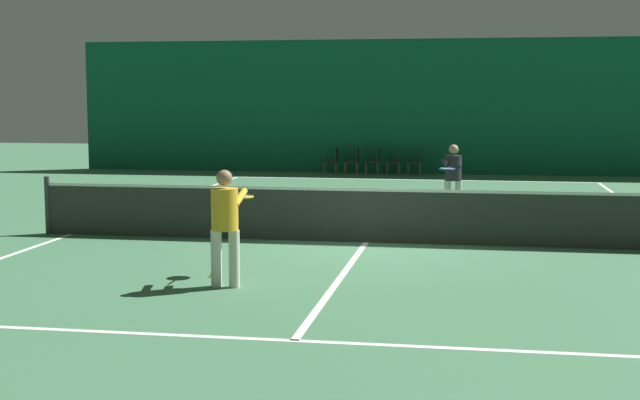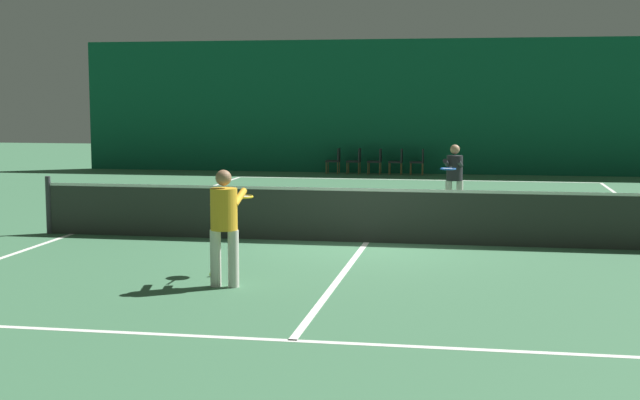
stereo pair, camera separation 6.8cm
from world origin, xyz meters
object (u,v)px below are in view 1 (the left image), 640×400
Objects in this scene: player_near at (226,219)px; player_far at (453,174)px; courtside_chair_1 at (354,159)px; courtside_chair_2 at (375,159)px; courtside_chair_3 at (396,160)px; courtside_chair_0 at (333,159)px; tennis_net at (366,213)px; courtside_chair_4 at (417,160)px; tennis_ball at (212,275)px.

player_near is 1.04× the size of player_far.
player_far is at bearing -20.43° from player_near.
player_near is at bearing -13.32° from player_far.
courtside_chair_1 is 0.69m from courtside_chair_2.
courtside_chair_3 is at bearing 90.00° from courtside_chair_1.
courtside_chair_1 is at bearing 90.00° from courtside_chair_0.
tennis_net is 14.29× the size of courtside_chair_1.
courtside_chair_3 is 1.00× the size of courtside_chair_4.
player_near is at bearing -4.78° from courtside_chair_4.
courtside_chair_4 is at bearing -165.42° from player_far.
courtside_chair_4 is (0.04, 13.65, -0.03)m from tennis_net.
courtside_chair_2 is (1.38, 0.00, 0.00)m from courtside_chair_0.
tennis_net is at bearing 61.70° from tennis_ball.
tennis_net reaches higher than courtside_chair_0.
courtside_chair_1 is at bearing 90.78° from tennis_ball.
courtside_chair_2 is at bearing 90.00° from courtside_chair_1.
player_near reaches higher than courtside_chair_4.
player_near is 23.87× the size of tennis_ball.
courtside_chair_1 is 1.00× the size of courtside_chair_4.
player_near reaches higher than courtside_chair_2.
player_near is 17.61m from courtside_chair_0.
courtside_chair_3 is at bearing 90.00° from courtside_chair_0.
courtside_chair_0 is 1.38m from courtside_chair_2.
courtside_chair_2 reaches higher than tennis_ball.
player_far is at bearing 15.72° from courtside_chair_2.
courtside_chair_1 is (-2.03, 13.65, -0.03)m from tennis_net.
tennis_net reaches higher than courtside_chair_1.
player_far is (2.83, 7.81, -0.03)m from player_near.
player_near is 1.88× the size of courtside_chair_1.
courtside_chair_0 is at bearing 101.27° from tennis_net.
courtside_chair_2 is at bearing 88.46° from tennis_ball.
courtside_chair_3 is at bearing -161.49° from player_far.
courtside_chair_1 is 2.07m from courtside_chair_4.
courtside_chair_4 is at bearing 83.83° from tennis_ball.
courtside_chair_0 is (-2.72, 13.65, -0.03)m from tennis_net.
courtside_chair_3 is at bearing -90.00° from courtside_chair_4.
courtside_chair_4 is at bearing 89.84° from tennis_net.
courtside_chair_0 is at bearing -90.00° from courtside_chair_3.
courtside_chair_1 is at bearing -90.00° from courtside_chair_2.
courtside_chair_0 is 17.02m from tennis_ball.
courtside_chair_1 is at bearing -90.00° from courtside_chair_3.
tennis_ball is (-1.15, -16.99, -0.45)m from courtside_chair_3.
courtside_chair_2 is 17.01m from tennis_ball.
courtside_chair_3 reaches higher than tennis_ball.
courtside_chair_4 reaches higher than tennis_ball.
player_near is 1.11m from tennis_ball.
courtside_chair_4 is (2.76, 0.00, 0.00)m from courtside_chair_0.
courtside_chair_1 is 1.38m from courtside_chair_3.
player_near is at bearing -110.11° from tennis_net.
player_far reaches higher than courtside_chair_3.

